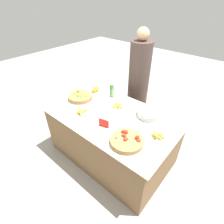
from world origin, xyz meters
name	(u,v)px	position (x,y,z in m)	size (l,w,h in m)	color
ground_plane	(112,154)	(0.00, 0.00, 0.00)	(12.00, 12.00, 0.00)	#A39E93
market_table	(112,136)	(0.00, 0.00, 0.39)	(1.80, 1.09, 0.79)	brown
lime_bowl	(80,97)	(-0.66, 0.01, 0.82)	(0.37, 0.37, 0.10)	olive
tomato_basket	(127,141)	(0.47, -0.29, 0.82)	(0.38, 0.38, 0.10)	olive
orange_pile	(96,89)	(-0.65, 0.34, 0.82)	(0.11, 0.15, 0.08)	orange
metal_bowl	(150,113)	(0.40, 0.32, 0.83)	(0.34, 0.34, 0.08)	#B7B7BF
price_sign	(104,123)	(0.08, -0.26, 0.84)	(0.13, 0.04, 0.12)	red
veg_bundle	(112,91)	(-0.31, 0.36, 0.89)	(0.06, 0.06, 0.21)	#4C8E42
banana_bunch_middle_left	(81,111)	(-0.37, -0.23, 0.81)	(0.20, 0.20, 0.06)	gold
banana_bunch_middle_right	(118,106)	(-0.07, 0.21, 0.81)	(0.18, 0.19, 0.06)	gold
banana_bunch_front_right	(157,135)	(0.68, 0.01, 0.81)	(0.17, 0.16, 0.06)	gold
vendor_person	(138,85)	(-0.21, 0.96, 0.81)	(0.36, 0.36, 1.75)	#473833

